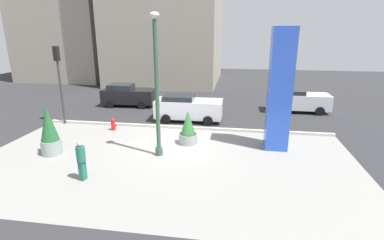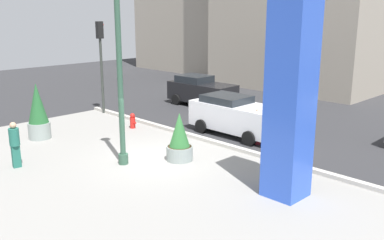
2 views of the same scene
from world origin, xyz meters
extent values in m
plane|color=#2D2D30|center=(0.00, 4.00, 0.00)|extent=(60.00, 60.00, 0.00)
cube|color=gray|center=(0.00, -2.00, 0.00)|extent=(18.00, 10.00, 0.02)
cube|color=#B7B2A8|center=(0.00, 3.12, 0.08)|extent=(18.00, 0.24, 0.16)
cylinder|color=#335642|center=(-0.46, -1.11, 0.20)|extent=(0.36, 0.36, 0.40)
cylinder|color=#335642|center=(-0.46, -1.11, 3.20)|extent=(0.20, 0.20, 6.40)
cube|color=blue|center=(5.33, 0.78, 3.07)|extent=(1.13, 1.13, 6.14)
cylinder|color=gray|center=(-5.78, -1.81, 0.37)|extent=(0.97, 0.97, 0.74)
cylinder|color=#382819|center=(-5.78, -1.81, 0.72)|extent=(0.89, 0.89, 0.04)
cone|color=#235B2D|center=(-5.78, -1.81, 1.62)|extent=(0.86, 0.86, 1.76)
cylinder|color=gray|center=(0.70, 0.67, 0.28)|extent=(1.01, 1.01, 0.56)
cylinder|color=#382819|center=(0.70, 0.67, 0.54)|extent=(0.93, 0.93, 0.04)
cone|color=#2D6B33|center=(0.70, 0.67, 1.21)|extent=(0.78, 0.78, 1.29)
cylinder|color=red|center=(-4.25, 2.18, 0.28)|extent=(0.26, 0.26, 0.55)
sphere|color=red|center=(-4.25, 2.18, 0.63)|extent=(0.24, 0.24, 0.24)
cylinder|color=red|center=(-4.08, 2.18, 0.30)|extent=(0.12, 0.10, 0.10)
cylinder|color=#333833|center=(-7.97, 2.99, 2.05)|extent=(0.14, 0.14, 4.10)
cube|color=black|center=(-7.97, 2.99, 4.55)|extent=(0.28, 0.32, 0.90)
sphere|color=red|center=(-7.97, 3.16, 4.82)|extent=(0.18, 0.18, 0.18)
cube|color=silver|center=(0.03, 4.93, 0.85)|extent=(4.49, 1.89, 1.16)
cube|color=#1E2328|center=(-0.64, 4.92, 1.60)|extent=(2.03, 1.65, 0.33)
cylinder|color=black|center=(1.42, 5.87, 0.32)|extent=(0.64, 0.22, 0.64)
cylinder|color=black|center=(1.43, 4.00, 0.32)|extent=(0.64, 0.22, 0.64)
cylinder|color=black|center=(-1.36, 5.85, 0.32)|extent=(0.64, 0.22, 0.64)
cylinder|color=black|center=(-1.35, 3.99, 0.32)|extent=(0.64, 0.22, 0.64)
cube|color=black|center=(-5.47, 8.31, 0.82)|extent=(4.27, 2.00, 1.10)
cube|color=#1E2328|center=(-6.10, 8.29, 1.57)|extent=(1.96, 1.67, 0.40)
cylinder|color=black|center=(-4.22, 9.28, 0.32)|extent=(0.65, 0.25, 0.64)
cylinder|color=black|center=(-4.13, 7.47, 0.32)|extent=(0.65, 0.25, 0.64)
cylinder|color=black|center=(-6.81, 9.16, 0.32)|extent=(0.65, 0.25, 0.64)
cylinder|color=black|center=(-6.73, 7.35, 0.32)|extent=(0.65, 0.25, 0.64)
cube|color=#236656|center=(-2.90, -4.07, 0.42)|extent=(0.24, 0.31, 0.84)
cylinder|color=#236656|center=(-2.90, -4.07, 1.16)|extent=(0.41, 0.41, 0.63)
sphere|color=tan|center=(-2.90, -4.07, 1.59)|extent=(0.23, 0.23, 0.23)
cube|color=maroon|center=(1.54, 4.45, 0.39)|extent=(0.34, 0.33, 0.78)
cylinder|color=#236656|center=(1.54, 4.45, 1.07)|extent=(0.51, 0.51, 0.59)
sphere|color=beige|center=(1.54, 4.45, 1.47)|extent=(0.21, 0.21, 0.21)
camera|label=1|loc=(3.25, -14.32, 5.95)|focal=27.82mm
camera|label=2|loc=(11.94, -9.82, 5.51)|focal=39.83mm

